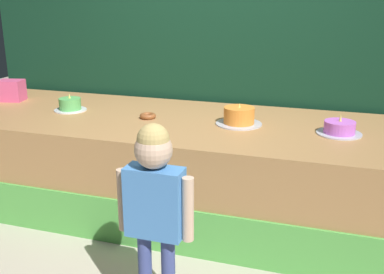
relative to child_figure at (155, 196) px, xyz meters
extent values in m
plane|color=#BCB29E|center=(-0.21, 0.62, -0.73)|extent=(12.00, 12.00, 0.00)
cube|color=#B27F4C|center=(-0.21, 1.31, -0.34)|extent=(4.39, 1.37, 0.79)
cube|color=#59B24C|center=(-0.21, 0.61, -0.55)|extent=(4.39, 0.02, 0.35)
cube|color=#113823|center=(-0.21, 2.09, 0.87)|extent=(4.75, 0.08, 3.19)
cylinder|color=#3F4C8C|center=(-0.07, 0.00, -0.48)|extent=(0.08, 0.08, 0.50)
cube|color=#4C8CD8|center=(0.00, 0.00, -0.03)|extent=(0.31, 0.14, 0.39)
cylinder|color=beige|center=(-0.19, 0.00, -0.05)|extent=(0.06, 0.06, 0.36)
cylinder|color=beige|center=(0.19, 0.00, -0.05)|extent=(0.06, 0.06, 0.36)
sphere|color=beige|center=(0.00, 0.00, 0.26)|extent=(0.20, 0.20, 0.20)
sphere|color=tan|center=(0.00, 0.00, 0.32)|extent=(0.17, 0.17, 0.17)
cube|color=#E85387|center=(-2.08, 1.47, 0.16)|extent=(0.26, 0.23, 0.20)
torus|color=brown|center=(-0.58, 1.26, 0.08)|extent=(0.13, 0.13, 0.04)
cylinder|color=silver|center=(-1.33, 1.30, 0.06)|extent=(0.28, 0.28, 0.01)
cylinder|color=#59B259|center=(-1.33, 1.30, 0.12)|extent=(0.19, 0.19, 0.10)
cone|color=#F2E566|center=(-1.33, 1.30, 0.19)|extent=(0.02, 0.02, 0.04)
cylinder|color=silver|center=(0.16, 1.32, 0.06)|extent=(0.36, 0.36, 0.01)
cylinder|color=orange|center=(0.16, 1.32, 0.13)|extent=(0.24, 0.24, 0.13)
cone|color=#F2E566|center=(0.16, 1.32, 0.21)|extent=(0.02, 0.02, 0.03)
cylinder|color=silver|center=(0.91, 1.28, 0.06)|extent=(0.32, 0.32, 0.01)
cylinder|color=#CC66D8|center=(0.91, 1.28, 0.11)|extent=(0.22, 0.22, 0.09)
cone|color=#F2E566|center=(0.91, 1.28, 0.18)|extent=(0.02, 0.02, 0.05)
camera|label=1|loc=(0.87, -2.04, 1.02)|focal=42.59mm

